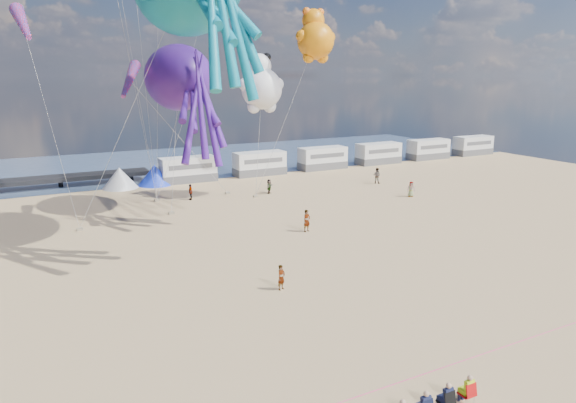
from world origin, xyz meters
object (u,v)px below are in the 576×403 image
object	(u,v)px
sandbag_c	(256,196)
tent_blue	(155,175)
beachgoer_5	(307,221)
kite_teddy_orange	(316,41)
windsock_left	(22,23)
windsock_mid	(130,80)
beachgoer_4	(269,186)
motorhome_1	(260,163)
kite_octopus_purple	(178,78)
sandbag_a	(80,229)
beachgoer_3	(190,192)
motorhome_0	(188,169)
sandbag_d	(228,193)
motorhome_4	(428,149)
beachgoer_0	(411,189)
standing_person	(281,277)
kite_panda	(262,89)
sandbag_b	(171,213)
tent_white	(120,178)
motorhome_3	(378,153)
beachgoer_1	(377,176)
motorhome_2	(323,158)
motorhome_5	(473,145)
sandbag_e	(157,200)
windsock_right	(199,75)

from	to	relation	value
sandbag_c	tent_blue	bearing A→B (deg)	125.01
beachgoer_5	kite_teddy_orange	xyz separation A→B (m)	(6.67, 10.29, 14.94)
sandbag_c	kite_teddy_orange	xyz separation A→B (m)	(5.42, -2.90, 15.75)
windsock_left	windsock_mid	size ratio (longest dim) A/B	1.23
beachgoer_4	windsock_mid	xyz separation A→B (m)	(-14.60, -3.03, 11.38)
motorhome_1	kite_teddy_orange	xyz separation A→B (m)	(-0.17, -14.19, 14.36)
beachgoer_5	kite_octopus_purple	distance (m)	18.07
beachgoer_4	beachgoer_5	size ratio (longest dim) A/B	0.86
beachgoer_4	kite_octopus_purple	distance (m)	15.34
sandbag_a	beachgoer_3	bearing A→B (deg)	29.17
motorhome_0	beachgoer_3	world-z (taller)	motorhome_0
motorhome_0	sandbag_d	bearing A→B (deg)	-77.96
motorhome_4	beachgoer_0	world-z (taller)	motorhome_4
beachgoer_0	motorhome_1	bearing A→B (deg)	144.73
motorhome_0	motorhome_1	world-z (taller)	same
standing_person	kite_panda	bearing A→B (deg)	44.50
beachgoer_0	sandbag_b	size ratio (longest dim) A/B	3.28
motorhome_4	tent_white	bearing A→B (deg)	180.00
motorhome_1	motorhome_4	size ratio (longest dim) A/B	1.00
sandbag_c	beachgoer_5	bearing A→B (deg)	-95.42
sandbag_c	sandbag_d	size ratio (longest dim) A/B	1.00
standing_person	sandbag_b	size ratio (longest dim) A/B	3.11
standing_person	sandbag_b	bearing A→B (deg)	70.30
motorhome_1	motorhome_4	xyz separation A→B (m)	(28.50, 0.00, 0.00)
windsock_mid	sandbag_c	bearing A→B (deg)	32.71
motorhome_3	beachgoer_4	bearing A→B (deg)	-155.29
sandbag_b	kite_teddy_orange	distance (m)	21.86
beachgoer_3	windsock_left	bearing A→B (deg)	-56.60
tent_white	kite_teddy_orange	world-z (taller)	kite_teddy_orange
motorhome_3	beachgoer_3	bearing A→B (deg)	-163.51
motorhome_1	beachgoer_1	bearing A→B (deg)	-48.07
motorhome_2	motorhome_3	bearing A→B (deg)	0.00
motorhome_5	windsock_mid	world-z (taller)	windsock_mid
standing_person	tent_blue	bearing A→B (deg)	65.73
motorhome_3	sandbag_d	xyz separation A→B (m)	(-26.69, -8.48, -1.39)
motorhome_2	beachgoer_5	world-z (taller)	motorhome_2
beachgoer_0	standing_person	bearing A→B (deg)	-117.77
beachgoer_1	sandbag_e	world-z (taller)	beachgoer_1
motorhome_1	sandbag_a	bearing A→B (deg)	-146.43
kite_octopus_purple	kite_teddy_orange	bearing A→B (deg)	-6.40
motorhome_1	tent_blue	bearing A→B (deg)	180.00
sandbag_a	kite_teddy_orange	distance (m)	28.16
sandbag_a	windsock_right	world-z (taller)	windsock_right
kite_teddy_orange	windsock_left	distance (m)	25.78
windsock_right	motorhome_5	bearing A→B (deg)	33.48
windsock_left	sandbag_a	bearing A→B (deg)	-20.92
beachgoer_0	sandbag_b	distance (m)	24.95
kite_octopus_purple	kite_teddy_orange	xyz separation A→B (m)	(13.36, -2.03, 3.54)
motorhome_4	beachgoer_1	size ratio (longest dim) A/B	3.53
beachgoer_0	windsock_right	xyz separation A→B (m)	(-21.53, 4.06, 11.77)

